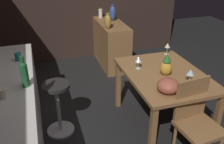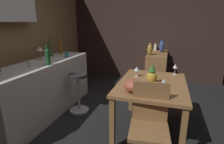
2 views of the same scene
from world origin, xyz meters
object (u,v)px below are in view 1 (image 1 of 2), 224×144
sideboard_cabinet (111,44)px  wine_bottle_green (24,73)px  cup_cream (2,93)px  vase_ceramic_blue (113,13)px  cup_teal (18,57)px  vase_brass (108,21)px  wine_glass_center (191,73)px  bar_stool (58,107)px  fruit_bowl (168,86)px  pillar_candle_tall (101,13)px  pineapple_centerpiece (166,66)px  dining_table (164,80)px  chair_near_window (196,120)px  wine_glass_right (138,60)px  wine_glass_left (167,46)px

sideboard_cabinet → wine_bottle_green: (-2.09, 1.48, 0.63)m
cup_cream → vase_ceramic_blue: 2.94m
cup_teal → vase_brass: vase_brass is taller
wine_glass_center → vase_ceramic_blue: vase_ceramic_blue is taller
wine_glass_center → wine_bottle_green: size_ratio=0.51×
bar_stool → fruit_bowl: size_ratio=2.87×
bar_stool → cup_cream: 0.91m
sideboard_cabinet → pillar_candle_tall: (0.38, 0.09, 0.49)m
pillar_candle_tall → pineapple_centerpiece: bearing=-176.6°
wine_glass_center → pineapple_centerpiece: size_ratio=0.58×
dining_table → pillar_candle_tall: (2.35, 0.15, 0.25)m
cup_cream → pillar_candle_tall: size_ratio=0.55×
cup_teal → vase_ceramic_blue: bearing=-46.3°
fruit_bowl → pillar_candle_tall: (2.74, -0.03, 0.09)m
pineapple_centerpiece → vase_ceramic_blue: (2.12, -0.02, 0.11)m
chair_near_window → wine_glass_right: size_ratio=6.14×
wine_bottle_green → pillar_candle_tall: (2.47, -1.39, -0.14)m
bar_stool → cup_teal: size_ratio=6.21×
wine_bottle_green → wine_glass_left: bearing=-71.2°
pillar_candle_tall → wine_glass_left: bearing=-166.5°
fruit_bowl → cup_cream: bearing=85.6°
pineapple_centerpiece → vase_ceramic_blue: size_ratio=0.90×
wine_glass_right → sideboard_cabinet: bearing=-6.3°
cup_cream → vase_ceramic_blue: size_ratio=0.35×
vase_ceramic_blue → bar_stool: bearing=145.7°
sideboard_cabinet → wine_bottle_green: size_ratio=3.62×
pineapple_centerpiece → cup_cream: pineapple_centerpiece is taller
wine_glass_center → vase_brass: (1.90, 0.37, 0.09)m
pillar_candle_tall → cup_teal: bearing=141.1°
pineapple_centerpiece → wine_glass_center: bearing=-146.7°
dining_table → sideboard_cabinet: 1.98m
bar_stool → pillar_candle_tall: bearing=-27.5°
cup_cream → cup_teal: (0.80, -0.12, 0.00)m
sideboard_cabinet → bar_stool: (-1.74, 1.19, -0.05)m
dining_table → vase_brass: (1.63, 0.22, 0.30)m
wine_glass_center → wine_bottle_green: wine_bottle_green is taller
wine_glass_left → wine_bottle_green: 1.94m
fruit_bowl → vase_brass: (2.02, 0.04, 0.13)m
vase_brass → cup_teal: bearing=128.1°
wine_glass_center → pillar_candle_tall: pillar_candle_tall is taller
chair_near_window → cup_teal: (1.15, 1.66, 0.44)m
dining_table → pillar_candle_tall: 2.37m
cup_teal → vase_brass: 1.78m
sideboard_cabinet → wine_glass_center: size_ratio=7.12×
chair_near_window → cup_cream: size_ratio=8.77×
sideboard_cabinet → vase_ceramic_blue: 0.57m
wine_bottle_green → cup_teal: size_ratio=2.78×
wine_glass_left → fruit_bowl: bearing=152.2°
vase_brass → cup_cream: bearing=141.3°
dining_table → bar_stool: 1.31m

